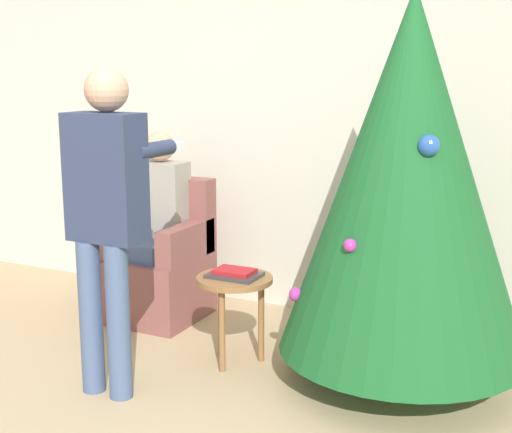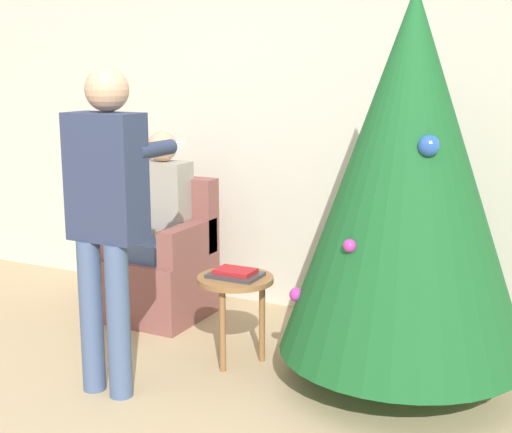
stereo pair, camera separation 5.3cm
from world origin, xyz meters
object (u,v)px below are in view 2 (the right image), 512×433
(christmas_tree, at_px, (408,176))
(person_seated, at_px, (158,217))
(person_standing, at_px, (107,204))
(side_stool, at_px, (235,290))
(armchair, at_px, (161,266))

(christmas_tree, bearing_deg, person_seated, 170.56)
(christmas_tree, height_order, person_standing, christmas_tree)
(christmas_tree, distance_m, side_stool, 1.16)
(side_stool, bearing_deg, person_standing, -123.99)
(person_seated, height_order, person_standing, person_standing)
(christmas_tree, relative_size, side_stool, 4.06)
(armchair, bearing_deg, person_standing, -68.12)
(person_standing, xyz_separation_m, side_stool, (0.40, 0.60, -0.56))
(person_standing, bearing_deg, person_seated, 112.27)
(armchair, bearing_deg, christmas_tree, -10.10)
(armchair, relative_size, side_stool, 1.83)
(christmas_tree, xyz_separation_m, armchair, (-1.75, 0.31, -0.78))
(person_standing, bearing_deg, armchair, 111.88)
(christmas_tree, xyz_separation_m, side_stool, (-0.92, -0.16, -0.69))
(side_stool, bearing_deg, person_seated, 151.60)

